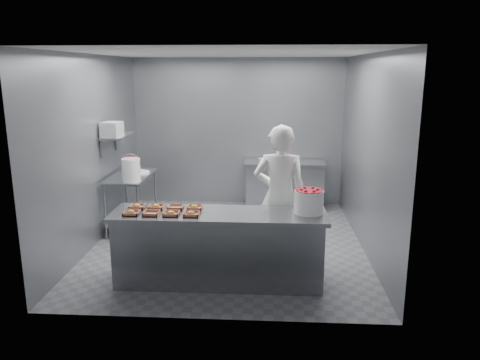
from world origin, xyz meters
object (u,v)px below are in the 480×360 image
prep_table (132,193)px  tray_0 (131,213)px  tray_1 (151,213)px  service_counter (219,248)px  glaze_bucket (131,169)px  tray_3 (191,214)px  tray_7 (195,207)px  tray_5 (156,207)px  tray_2 (171,213)px  tray_4 (137,206)px  appliance (112,129)px  tray_6 (176,207)px  back_counter (284,185)px  worker (280,196)px  strawberry_tub (309,201)px

prep_table → tray_0: size_ratio=6.40×
prep_table → tray_1: bearing=-67.5°
service_counter → glaze_bucket: glaze_bucket is taller
tray_3 → tray_7: bearing=90.0°
tray_5 → tray_7: same height
tray_2 → tray_5: size_ratio=1.00×
glaze_bucket → tray_4: bearing=-71.2°
tray_2 → prep_table: bearing=117.9°
tray_0 → glaze_bucket: 1.75m
tray_0 → tray_3: bearing=0.0°
tray_2 → tray_7: (0.24, 0.26, 0.00)m
tray_3 → appliance: size_ratio=0.61×
tray_2 → tray_6: (0.00, 0.26, -0.00)m
back_counter → worker: size_ratio=0.79×
worker → glaze_bucket: 2.45m
tray_3 → tray_5: bearing=151.3°
tray_2 → tray_3: 0.24m
tray_2 → worker: worker is taller
service_counter → tray_7: bearing=156.9°
service_counter → worker: worker is taller
tray_0 → strawberry_tub: bearing=4.9°
prep_table → strawberry_tub: (2.73, -1.90, 0.46)m
prep_table → appliance: appliance is taller
back_counter → glaze_bucket: (-2.41, -1.70, 0.63)m
tray_1 → tray_7: size_ratio=1.00×
prep_table → tray_3: size_ratio=6.40×
tray_3 → tray_5: same height
worker → tray_0: bearing=27.2°
tray_1 → worker: worker is taller
tray_6 → appliance: 2.14m
service_counter → tray_2: size_ratio=13.88×
tray_2 → strawberry_tub: bearing=6.4°
tray_4 → worker: size_ratio=0.10×
strawberry_tub → service_counter: bearing=-177.3°
back_counter → glaze_bucket: 3.02m
strawberry_tub → appliance: (-2.90, 1.63, 0.63)m
tray_5 → strawberry_tub: size_ratio=0.54×
tray_3 → glaze_bucket: size_ratio=0.44×
tray_4 → glaze_bucket: size_ratio=0.44×
worker → appliance: bearing=-18.0°
tray_2 → strawberry_tub: size_ratio=0.54×
tray_4 → tray_5: same height
tray_7 → appliance: 2.29m
tray_4 → tray_6: bearing=0.0°
tray_2 → tray_7: 0.36m
worker → tray_3: bearing=39.5°
tray_5 → tray_7: 0.48m
service_counter → tray_5: 0.93m
tray_1 → service_counter: bearing=9.5°
back_counter → tray_6: 3.47m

